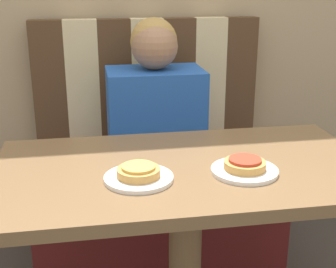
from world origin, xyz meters
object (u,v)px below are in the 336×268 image
Objects in this scene: plate_left at (139,178)px; pizza_left at (139,171)px; person at (155,106)px; pizza_right at (245,164)px; plate_right at (244,171)px.

plate_left is 0.02m from pizza_left.
person is 0.72m from pizza_right.
pizza_left is (-0.15, -0.70, 0.01)m from person.
person is 0.72m from plate_left.
plate_right is 1.61× the size of pizza_right.
plate_right is (0.15, -0.70, -0.00)m from person.
person is 5.62× the size of pizza_left.
pizza_right is (0.29, 0.00, 0.02)m from plate_left.
person is at bearing 101.81° from pizza_right.
person is 3.50× the size of plate_right.
person is 3.50× the size of plate_left.
person is 0.72m from pizza_left.
plate_left and plate_right have the same top height.
plate_right is 1.61× the size of pizza_left.
plate_left is at bearing -101.81° from person.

